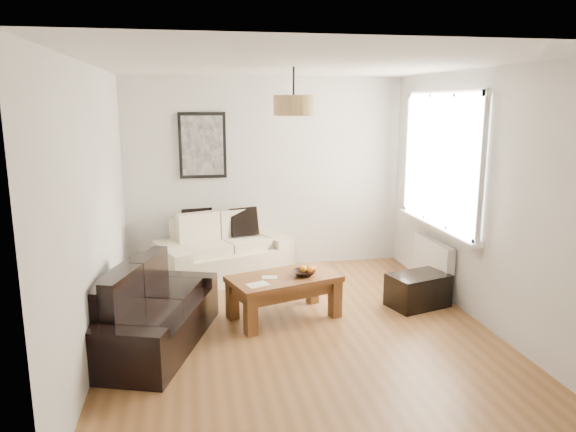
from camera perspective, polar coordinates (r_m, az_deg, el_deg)
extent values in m
plane|color=brown|center=(5.61, 1.14, -11.82)|extent=(4.50, 4.50, 0.00)
cube|color=white|center=(6.76, 15.08, -4.64)|extent=(0.10, 0.90, 0.52)
cylinder|color=tan|center=(5.43, 0.59, 11.62)|extent=(0.40, 0.40, 0.20)
cube|color=black|center=(6.30, 13.58, -7.63)|extent=(0.74, 0.58, 0.37)
cube|color=black|center=(7.18, -9.52, -0.75)|extent=(0.40, 0.18, 0.39)
cube|color=black|center=(7.21, -4.73, -0.61)|extent=(0.39, 0.21, 0.37)
imported|color=black|center=(5.73, 1.71, -6.05)|extent=(0.27, 0.27, 0.06)
sphere|color=orange|center=(5.79, 2.43, -5.74)|extent=(0.10, 0.10, 0.09)
sphere|color=orange|center=(5.83, 2.73, -5.61)|extent=(0.09, 0.09, 0.07)
sphere|color=#FC9F15|center=(5.83, 1.61, -5.61)|extent=(0.10, 0.10, 0.08)
cube|color=beige|center=(5.46, -3.22, -7.24)|extent=(0.26, 0.22, 0.01)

